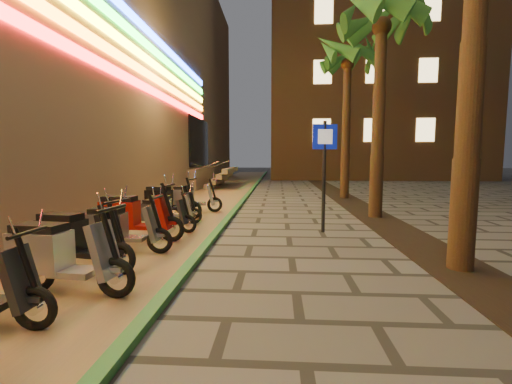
# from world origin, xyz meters

# --- Properties ---
(ground) EXTENTS (120.00, 120.00, 0.00)m
(ground) POSITION_xyz_m (0.00, 0.00, 0.00)
(ground) COLOR #474442
(ground) RESTS_ON ground
(parking_strip) EXTENTS (3.40, 60.00, 0.01)m
(parking_strip) POSITION_xyz_m (-2.60, 10.00, 0.01)
(parking_strip) COLOR #8C7251
(parking_strip) RESTS_ON ground
(green_curb) EXTENTS (0.18, 60.00, 0.10)m
(green_curb) POSITION_xyz_m (-0.90, 10.00, 0.05)
(green_curb) COLOR #2A7135
(green_curb) RESTS_ON ground
(planting_strip) EXTENTS (1.20, 40.00, 0.02)m
(planting_strip) POSITION_xyz_m (3.60, 5.00, 0.01)
(planting_strip) COLOR black
(planting_strip) RESTS_ON ground
(apartment_block) EXTENTS (18.00, 16.06, 25.00)m
(apartment_block) POSITION_xyz_m (9.00, 32.00, 12.50)
(apartment_block) COLOR brown
(apartment_block) RESTS_ON ground
(palm_c) EXTENTS (2.97, 3.02, 6.91)m
(palm_c) POSITION_xyz_m (3.60, 7.00, 5.73)
(palm_c) COLOR #472D19
(palm_c) RESTS_ON ground
(palm_d) EXTENTS (2.97, 3.02, 7.16)m
(palm_d) POSITION_xyz_m (3.60, 12.00, 5.94)
(palm_d) COLOR #472D19
(palm_d) RESTS_ON ground
(pedestrian_sign) EXTENTS (0.60, 0.13, 2.74)m
(pedestrian_sign) POSITION_xyz_m (1.70, 4.75, 1.77)
(pedestrian_sign) COLOR black
(pedestrian_sign) RESTS_ON ground
(scooter_4) EXTENTS (1.78, 0.68, 1.25)m
(scooter_4) POSITION_xyz_m (-2.39, 0.60, 0.54)
(scooter_4) COLOR black
(scooter_4) RESTS_ON ground
(scooter_5) EXTENTS (1.75, 0.77, 1.23)m
(scooter_5) POSITION_xyz_m (-2.72, 1.54, 0.53)
(scooter_5) COLOR black
(scooter_5) RESTS_ON ground
(scooter_6) EXTENTS (1.63, 0.57, 1.15)m
(scooter_6) POSITION_xyz_m (-2.48, 2.59, 0.50)
(scooter_6) COLOR black
(scooter_6) RESTS_ON ground
(scooter_7) EXTENTS (1.85, 0.65, 1.31)m
(scooter_7) POSITION_xyz_m (-2.64, 3.54, 0.57)
(scooter_7) COLOR black
(scooter_7) RESTS_ON ground
(scooter_8) EXTENTS (1.46, 0.68, 1.03)m
(scooter_8) POSITION_xyz_m (-2.31, 4.58, 0.45)
(scooter_8) COLOR black
(scooter_8) RESTS_ON ground
(scooter_9) EXTENTS (1.49, 0.63, 1.04)m
(scooter_9) POSITION_xyz_m (-2.47, 5.46, 0.45)
(scooter_9) COLOR black
(scooter_9) RESTS_ON ground
(scooter_10) EXTENTS (1.80, 0.74, 1.26)m
(scooter_10) POSITION_xyz_m (-2.82, 6.46, 0.55)
(scooter_10) COLOR black
(scooter_10) RESTS_ON ground
(scooter_11) EXTENTS (1.67, 0.75, 1.17)m
(scooter_11) POSITION_xyz_m (-2.34, 7.53, 0.51)
(scooter_11) COLOR black
(scooter_11) RESTS_ON ground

